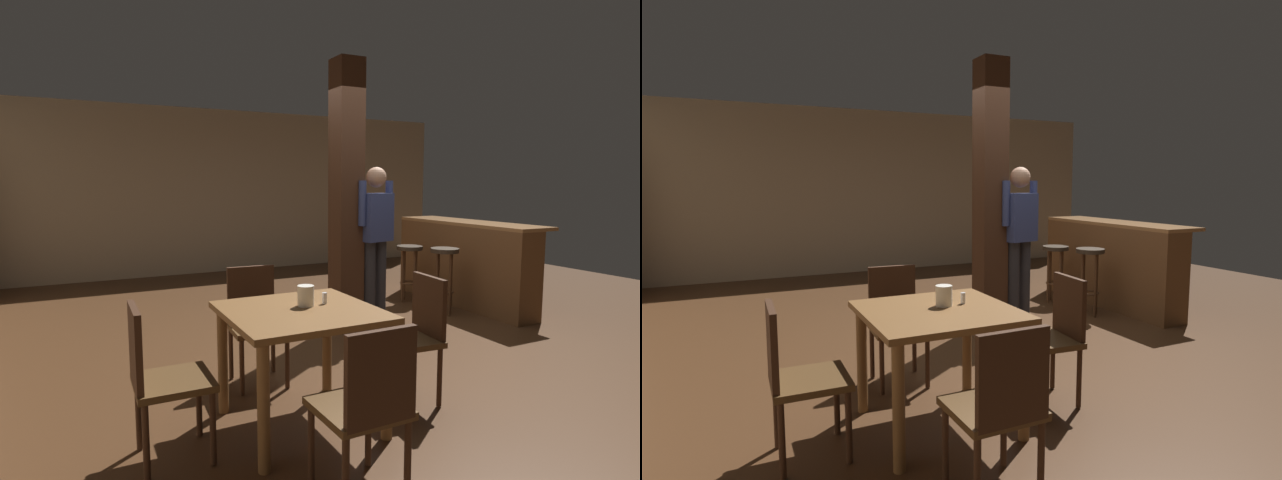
{
  "view_description": "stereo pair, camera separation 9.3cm",
  "coord_description": "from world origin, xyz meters",
  "views": [
    {
      "loc": [
        -2.73,
        -4.09,
        1.56
      ],
      "look_at": [
        -0.81,
        -0.25,
        1.07
      ],
      "focal_mm": 28.0,
      "sensor_mm": 36.0,
      "label": 1
    },
    {
      "loc": [
        -2.64,
        -4.13,
        1.56
      ],
      "look_at": [
        -0.81,
        -0.25,
        1.07
      ],
      "focal_mm": 28.0,
      "sensor_mm": 36.0,
      "label": 2
    }
  ],
  "objects": [
    {
      "name": "ground_plane",
      "position": [
        0.0,
        0.0,
        0.0
      ],
      "size": [
        10.8,
        10.8,
        0.0
      ],
      "primitive_type": "plane",
      "color": "#422816"
    },
    {
      "name": "wall_back",
      "position": [
        0.0,
        4.5,
        1.4
      ],
      "size": [
        8.0,
        0.1,
        2.8
      ],
      "primitive_type": "cube",
      "color": "gray",
      "rests_on": "ground_plane"
    },
    {
      "name": "pillar",
      "position": [
        -0.17,
        0.41,
        1.4
      ],
      "size": [
        0.28,
        0.28,
        2.8
      ],
      "primitive_type": "cube",
      "color": "#382114",
      "rests_on": "ground_plane"
    },
    {
      "name": "dining_table",
      "position": [
        -1.46,
        -1.28,
        0.64
      ],
      "size": [
        0.93,
        0.93,
        0.77
      ],
      "color": "brown",
      "rests_on": "ground_plane"
    },
    {
      "name": "chair_south",
      "position": [
        -1.5,
        -2.14,
        0.51
      ],
      "size": [
        0.43,
        0.43,
        0.89
      ],
      "color": "#4C3319",
      "rests_on": "ground_plane"
    },
    {
      "name": "chair_north",
      "position": [
        -1.48,
        -0.46,
        0.51
      ],
      "size": [
        0.44,
        0.44,
        0.89
      ],
      "color": "#4C3319",
      "rests_on": "ground_plane"
    },
    {
      "name": "chair_east",
      "position": [
        -0.58,
        -1.3,
        0.51
      ],
      "size": [
        0.45,
        0.45,
        0.89
      ],
      "color": "#4C3319",
      "rests_on": "ground_plane"
    },
    {
      "name": "chair_west",
      "position": [
        -2.34,
        -1.32,
        0.51
      ],
      "size": [
        0.43,
        0.43,
        0.89
      ],
      "color": "#4C3319",
      "rests_on": "ground_plane"
    },
    {
      "name": "napkin_cup",
      "position": [
        -1.4,
        -1.23,
        0.83
      ],
      "size": [
        0.11,
        0.11,
        0.13
      ],
      "primitive_type": "cylinder",
      "color": "silver",
      "rests_on": "dining_table"
    },
    {
      "name": "salt_shaker",
      "position": [
        -1.26,
        -1.23,
        0.8
      ],
      "size": [
        0.03,
        0.03,
        0.07
      ],
      "primitive_type": "cylinder",
      "color": "silver",
      "rests_on": "dining_table"
    },
    {
      "name": "standing_person",
      "position": [
        0.12,
        0.29,
        1.0
      ],
      "size": [
        0.47,
        0.26,
        1.72
      ],
      "color": "navy",
      "rests_on": "ground_plane"
    },
    {
      "name": "bar_counter",
      "position": [
        1.73,
        0.72,
        0.54
      ],
      "size": [
        0.56,
        2.16,
        1.07
      ],
      "color": "brown",
      "rests_on": "ground_plane"
    },
    {
      "name": "bar_stool_near",
      "position": [
        1.18,
        0.43,
        0.59
      ],
      "size": [
        0.33,
        0.33,
        0.79
      ],
      "color": "#2D2319",
      "rests_on": "ground_plane"
    },
    {
      "name": "bar_stool_mid",
      "position": [
        1.21,
        1.15,
        0.55
      ],
      "size": [
        0.34,
        0.34,
        0.74
      ],
      "color": "#2D2319",
      "rests_on": "ground_plane"
    }
  ]
}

